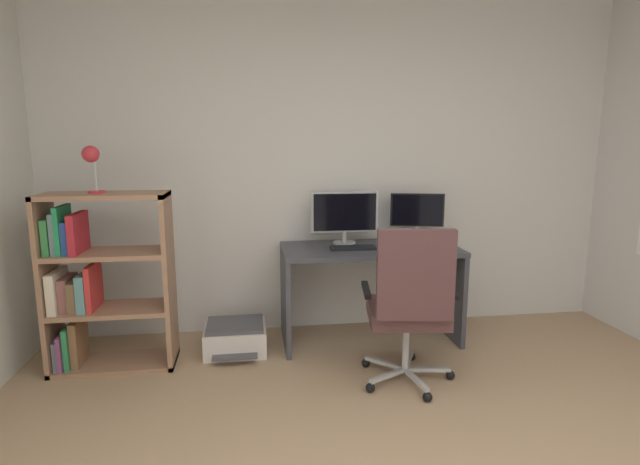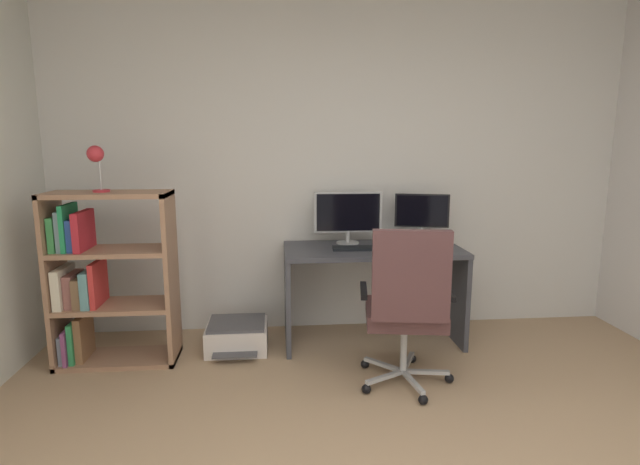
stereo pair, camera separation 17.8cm
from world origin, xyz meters
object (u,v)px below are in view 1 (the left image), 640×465
at_px(monitor_secondary, 417,213).
at_px(keyboard, 353,248).
at_px(desk, 370,273).
at_px(monitor_main, 345,214).
at_px(desk_lamp, 92,159).
at_px(computer_mouse, 384,245).
at_px(bookshelf, 95,284).
at_px(printer, 235,337).
at_px(office_chair, 410,302).

relative_size(monitor_secondary, keyboard, 1.24).
relative_size(desk, monitor_main, 2.52).
bearing_deg(monitor_main, desk_lamp, -167.75).
xyz_separation_m(computer_mouse, bookshelf, (-2.07, -0.18, -0.17)).
xyz_separation_m(desk, printer, (-1.04, -0.08, -0.44)).
bearing_deg(office_chair, monitor_secondary, 69.39).
relative_size(desk, monitor_secondary, 3.20).
relative_size(desk, office_chair, 1.28).
height_order(monitor_secondary, keyboard, monitor_secondary).
bearing_deg(keyboard, monitor_secondary, 24.48).
height_order(keyboard, bookshelf, bookshelf).
distance_m(monitor_main, monitor_secondary, 0.60).
xyz_separation_m(desk, keyboard, (-0.15, -0.06, 0.22)).
height_order(office_chair, printer, office_chair).
xyz_separation_m(office_chair, printer, (-1.10, 0.72, -0.46)).
bearing_deg(printer, office_chair, -33.15).
xyz_separation_m(desk, desk_lamp, (-1.92, -0.21, 0.89)).
height_order(monitor_main, computer_mouse, monitor_main).
bearing_deg(printer, computer_mouse, 2.54).
xyz_separation_m(desk, monitor_main, (-0.17, 0.17, 0.44)).
xyz_separation_m(keyboard, printer, (-0.90, -0.03, -0.65)).
bearing_deg(office_chair, desk, 94.27).
bearing_deg(desk, monitor_main, 134.87).
bearing_deg(office_chair, keyboard, 105.39).
height_order(desk, monitor_secondary, monitor_secondary).
xyz_separation_m(desk_lamp, printer, (0.88, 0.13, -1.33)).
bearing_deg(computer_mouse, desk, 155.29).
relative_size(keyboard, office_chair, 0.32).
xyz_separation_m(computer_mouse, printer, (-1.14, -0.05, -0.66)).
distance_m(monitor_main, computer_mouse, 0.40).
distance_m(bookshelf, desk_lamp, 0.84).
height_order(keyboard, printer, keyboard).
xyz_separation_m(desk, office_chair, (0.06, -0.80, 0.03)).
relative_size(monitor_main, keyboard, 1.57).
height_order(monitor_main, printer, monitor_main).
relative_size(desk, computer_mouse, 13.50).
distance_m(desk, keyboard, 0.27).
xyz_separation_m(office_chair, bookshelf, (-2.03, 0.59, 0.03)).
distance_m(monitor_main, keyboard, 0.32).
bearing_deg(monitor_main, keyboard, -84.06).
distance_m(desk, computer_mouse, 0.25).
bearing_deg(office_chair, desk_lamp, 163.34).
xyz_separation_m(keyboard, computer_mouse, (0.25, 0.02, 0.01)).
bearing_deg(monitor_main, office_chair, -76.76).
bearing_deg(computer_mouse, monitor_secondary, 25.90).
distance_m(office_chair, desk_lamp, 2.24).
height_order(desk_lamp, printer, desk_lamp).
bearing_deg(printer, monitor_main, 16.28).
bearing_deg(computer_mouse, monitor_main, 136.77).
distance_m(monitor_secondary, desk_lamp, 2.42).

